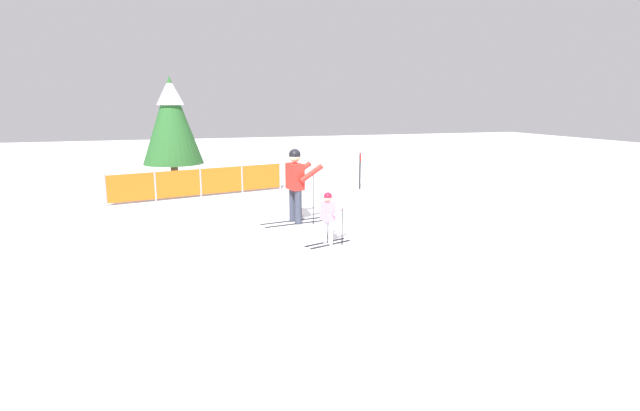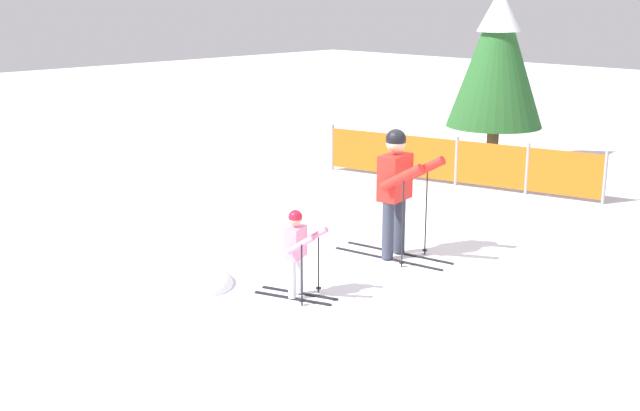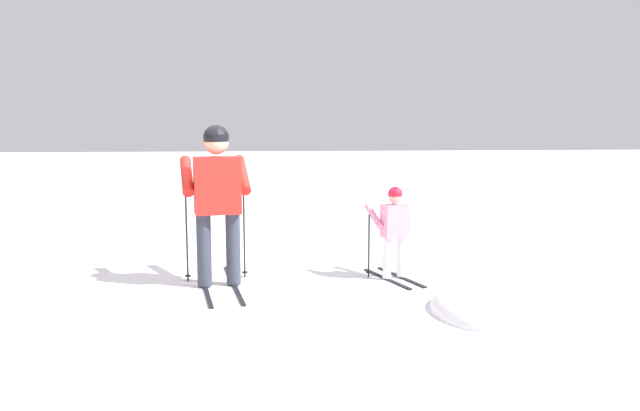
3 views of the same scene
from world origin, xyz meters
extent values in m
plane|color=white|center=(0.00, 0.00, 0.00)|extent=(60.00, 60.00, 0.00)
cube|color=black|center=(-0.16, 0.19, 0.01)|extent=(1.67, 0.33, 0.02)
cube|color=black|center=(-0.11, -0.13, 0.01)|extent=(1.67, 0.33, 0.02)
cylinder|color=#333847|center=(-0.16, 0.19, 0.42)|extent=(0.16, 0.16, 0.80)
cylinder|color=#333847|center=(-0.11, -0.13, 0.42)|extent=(0.16, 0.16, 0.80)
cube|color=red|center=(-0.13, 0.03, 1.13)|extent=(0.36, 0.54, 0.62)
cylinder|color=red|center=(0.09, 0.38, 1.22)|extent=(0.63, 0.23, 0.43)
cylinder|color=red|center=(0.19, -0.23, 1.22)|extent=(0.63, 0.23, 0.43)
sphere|color=#D8AD8C|center=(-0.13, 0.03, 1.60)|extent=(0.27, 0.27, 0.27)
sphere|color=black|center=(-0.13, 0.03, 1.65)|extent=(0.28, 0.28, 0.28)
cylinder|color=black|center=(0.13, 0.41, 0.62)|extent=(0.02, 0.02, 1.24)
cylinder|color=black|center=(0.13, 0.41, 0.06)|extent=(0.07, 0.07, 0.01)
cylinder|color=black|center=(0.24, -0.24, 0.62)|extent=(0.02, 0.02, 1.24)
cylinder|color=black|center=(0.24, -0.24, 0.06)|extent=(0.07, 0.07, 0.01)
cube|color=black|center=(-0.02, -1.88, 0.01)|extent=(0.97, 0.39, 0.02)
cube|color=black|center=(0.04, -2.06, 0.01)|extent=(0.97, 0.39, 0.02)
cylinder|color=silver|center=(-0.02, -1.88, 0.26)|extent=(0.10, 0.10, 0.48)
cylinder|color=silver|center=(0.04, -2.06, 0.26)|extent=(0.10, 0.10, 0.48)
cube|color=pink|center=(0.01, -1.97, 0.69)|extent=(0.26, 0.34, 0.37)
cylinder|color=pink|center=(0.10, -1.74, 0.73)|extent=(0.37, 0.19, 0.27)
cylinder|color=pink|center=(0.23, -2.10, 0.73)|extent=(0.37, 0.19, 0.27)
sphere|color=#D8AD8C|center=(0.01, -1.97, 0.97)|extent=(0.16, 0.16, 0.16)
sphere|color=red|center=(0.01, -1.97, 1.00)|extent=(0.17, 0.17, 0.17)
cylinder|color=black|center=(0.11, -1.69, 0.37)|extent=(0.02, 0.02, 0.75)
cylinder|color=black|center=(0.11, -1.69, 0.06)|extent=(0.07, 0.07, 0.01)
cylinder|color=black|center=(0.27, -2.12, 0.37)|extent=(0.02, 0.02, 0.75)
cylinder|color=black|center=(0.27, -2.12, 0.06)|extent=(0.07, 0.07, 0.01)
cylinder|color=gray|center=(-4.67, 3.54, 0.47)|extent=(0.06, 0.06, 0.94)
cylinder|color=gray|center=(-3.34, 3.85, 0.47)|extent=(0.06, 0.06, 0.94)
cylinder|color=gray|center=(-2.02, 4.17, 0.47)|extent=(0.06, 0.06, 0.94)
cylinder|color=gray|center=(-0.69, 4.48, 0.47)|extent=(0.06, 0.06, 0.94)
cylinder|color=gray|center=(0.63, 4.79, 0.47)|extent=(0.06, 0.06, 0.94)
cube|color=#E15914|center=(-4.00, 3.70, 0.47)|extent=(1.33, 0.34, 0.79)
cube|color=#E15914|center=(-2.68, 4.01, 0.47)|extent=(1.33, 0.34, 0.79)
cube|color=#E15914|center=(-1.36, 4.32, 0.47)|extent=(1.33, 0.34, 0.79)
cube|color=#E15914|center=(-0.03, 4.64, 0.47)|extent=(1.33, 0.34, 0.79)
cylinder|color=#4C3823|center=(-2.71, 6.47, 0.40)|extent=(0.25, 0.25, 0.79)
cone|color=#265B27|center=(-2.71, 6.47, 2.27)|extent=(2.02, 2.02, 2.96)
cone|color=white|center=(-2.71, 6.47, 3.22)|extent=(0.91, 0.91, 0.89)
ellipsoid|color=white|center=(-1.33, -2.65, 0.00)|extent=(1.35, 1.15, 0.54)
camera|label=1|loc=(-3.19, -11.33, 2.86)|focal=28.00mm
camera|label=2|loc=(6.58, -8.21, 3.54)|focal=45.00mm
camera|label=3|loc=(-6.97, -0.50, 1.84)|focal=35.00mm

